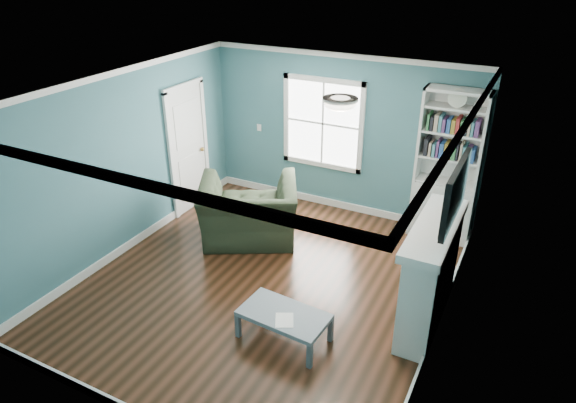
% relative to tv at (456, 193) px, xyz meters
% --- Properties ---
extents(floor, '(5.00, 5.00, 0.00)m').
position_rel_tv_xyz_m(floor, '(-2.20, -0.20, -1.72)').
color(floor, black).
rests_on(floor, ground).
extents(room_walls, '(5.00, 5.00, 5.00)m').
position_rel_tv_xyz_m(room_walls, '(-2.20, -0.20, -0.14)').
color(room_walls, '#42777F').
rests_on(room_walls, ground).
extents(trim, '(4.50, 5.00, 2.60)m').
position_rel_tv_xyz_m(trim, '(-2.20, -0.20, -0.49)').
color(trim, white).
rests_on(trim, ground).
extents(window, '(1.40, 0.06, 1.50)m').
position_rel_tv_xyz_m(window, '(-2.50, 2.29, -0.27)').
color(window, white).
rests_on(window, room_walls).
extents(bookshelf, '(0.90, 0.35, 2.31)m').
position_rel_tv_xyz_m(bookshelf, '(-0.43, 2.10, -0.80)').
color(bookshelf, silver).
rests_on(bookshelf, ground).
extents(fireplace, '(0.44, 1.58, 1.30)m').
position_rel_tv_xyz_m(fireplace, '(-0.12, 0.00, -1.09)').
color(fireplace, black).
rests_on(fireplace, ground).
extents(tv, '(0.06, 1.10, 0.65)m').
position_rel_tv_xyz_m(tv, '(0.00, 0.00, 0.00)').
color(tv, black).
rests_on(tv, fireplace).
extents(door, '(0.12, 0.98, 2.17)m').
position_rel_tv_xyz_m(door, '(-4.42, 1.20, -0.65)').
color(door, silver).
rests_on(door, ground).
extents(ceiling_fixture, '(0.38, 0.38, 0.15)m').
position_rel_tv_xyz_m(ceiling_fixture, '(-1.30, -0.10, 0.82)').
color(ceiling_fixture, white).
rests_on(ceiling_fixture, room_walls).
extents(light_switch, '(0.08, 0.01, 0.12)m').
position_rel_tv_xyz_m(light_switch, '(-3.70, 2.28, -0.52)').
color(light_switch, white).
rests_on(light_switch, room_walls).
extents(recliner, '(1.68, 1.48, 1.24)m').
position_rel_tv_xyz_m(recliner, '(-2.99, 0.69, -1.11)').
color(recliner, black).
rests_on(recliner, ground).
extents(coffee_table, '(1.03, 0.61, 0.36)m').
position_rel_tv_xyz_m(coffee_table, '(-1.48, -1.06, -1.41)').
color(coffee_table, '#4C545B').
rests_on(coffee_table, ground).
extents(paper_sheet, '(0.29, 0.31, 0.00)m').
position_rel_tv_xyz_m(paper_sheet, '(-1.42, -1.16, -1.36)').
color(paper_sheet, white).
rests_on(paper_sheet, coffee_table).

